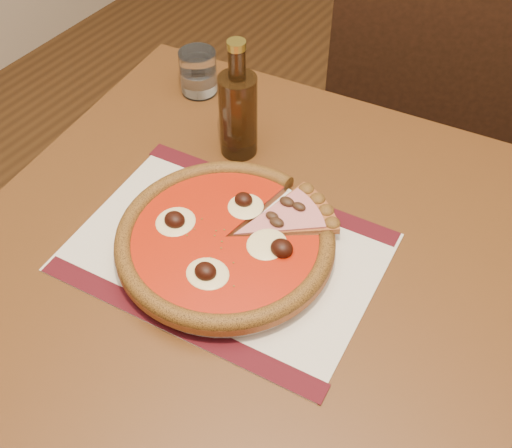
% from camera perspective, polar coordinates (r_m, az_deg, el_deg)
% --- Properties ---
extents(table, '(0.90, 0.90, 0.75)m').
position_cam_1_polar(table, '(1.00, -0.64, -5.80)').
color(table, '#5D3116').
rests_on(table, ground).
extents(chair_far, '(0.56, 0.56, 0.94)m').
position_cam_1_polar(chair_far, '(1.59, 14.83, 10.43)').
color(chair_far, black).
rests_on(chair_far, ground).
extents(placemat, '(0.45, 0.34, 0.00)m').
position_cam_1_polar(placemat, '(0.92, -2.70, -2.52)').
color(placemat, beige).
rests_on(placemat, table).
extents(plate, '(0.29, 0.29, 0.02)m').
position_cam_1_polar(plate, '(0.91, -2.72, -2.11)').
color(plate, white).
rests_on(plate, placemat).
extents(pizza, '(0.31, 0.31, 0.04)m').
position_cam_1_polar(pizza, '(0.89, -2.76, -1.29)').
color(pizza, '#A35627').
rests_on(pizza, plate).
extents(ham_slice, '(0.12, 0.15, 0.02)m').
position_cam_1_polar(ham_slice, '(0.92, 3.61, 0.20)').
color(ham_slice, '#A35627').
rests_on(ham_slice, plate).
extents(water_glass, '(0.08, 0.08, 0.08)m').
position_cam_1_polar(water_glass, '(1.18, -5.16, 13.29)').
color(water_glass, white).
rests_on(water_glass, table).
extents(bottle, '(0.06, 0.06, 0.20)m').
position_cam_1_polar(bottle, '(1.02, -1.60, 9.98)').
color(bottle, '#36210D').
rests_on(bottle, table).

